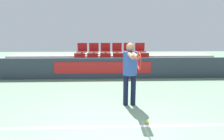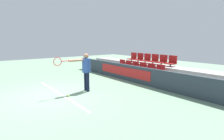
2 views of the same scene
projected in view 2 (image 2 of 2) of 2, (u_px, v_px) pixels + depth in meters
The scene contains 19 objects.
ground_plane at pixel (50, 95), 6.90m from camera, with size 30.00×30.00×0.00m, color gray.
court_baseline at pixel (59, 93), 7.13m from camera, with size 4.90×0.08×0.01m.
barrier_wall at pixel (128, 73), 9.38m from camera, with size 10.17×0.14×0.86m.
bleacher_tier_front at pixel (136, 76), 9.76m from camera, with size 9.77×1.00×0.40m.
bleacher_tier_middle at pixel (148, 70), 10.32m from camera, with size 9.77×1.00×0.80m.
stadium_chair_0 at pixel (121, 65), 10.89m from camera, with size 0.48×0.43×0.57m.
stadium_chair_1 at pixel (127, 66), 10.44m from camera, with size 0.48×0.43×0.57m.
stadium_chair_2 at pixel (134, 67), 9.99m from camera, with size 0.48×0.43×0.57m.
stadium_chair_3 at pixel (142, 68), 9.53m from camera, with size 0.48×0.43×0.57m.
stadium_chair_4 at pixel (150, 70), 9.08m from camera, with size 0.48×0.43×0.57m.
stadium_chair_5 at pixel (159, 71), 8.63m from camera, with size 0.48×0.43×0.57m.
stadium_chair_6 at pixel (133, 58), 11.43m from camera, with size 0.48×0.43×0.57m.
stadium_chair_7 at pixel (139, 58), 10.98m from camera, with size 0.48×0.43×0.57m.
stadium_chair_8 at pixel (146, 59), 10.52m from camera, with size 0.48×0.43×0.57m.
stadium_chair_9 at pixel (154, 60), 10.07m from camera, with size 0.48×0.43×0.57m.
stadium_chair_10 at pixel (162, 61), 9.62m from camera, with size 0.48×0.43×0.57m.
stadium_chair_11 at pixel (171, 62), 9.16m from camera, with size 0.48×0.43×0.57m.
tennis_player at pixel (85, 68), 7.32m from camera, with size 0.35×1.56×1.61m.
tennis_ball at pixel (68, 96), 6.74m from camera, with size 0.07×0.07×0.07m.
Camera 2 is at (6.75, -2.13, 2.14)m, focal length 28.00 mm.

